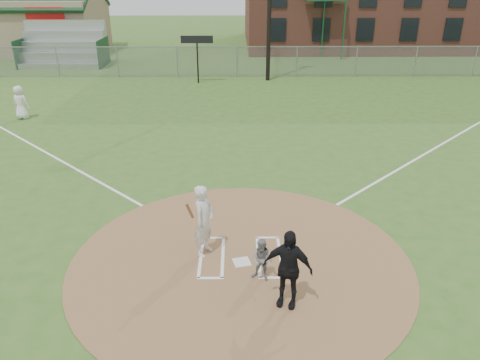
{
  "coord_description": "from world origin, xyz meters",
  "views": [
    {
      "loc": [
        -0.11,
        -9.77,
        6.57
      ],
      "look_at": [
        0.0,
        2.0,
        1.3
      ],
      "focal_mm": 35.0,
      "sensor_mm": 36.0,
      "label": 1
    }
  ],
  "objects_px": {
    "home_plate": "(242,262)",
    "umpire": "(288,268)",
    "catcher": "(262,260)",
    "batter_at_plate": "(204,221)",
    "ondeck_player": "(20,102)"
  },
  "relations": [
    {
      "from": "catcher",
      "to": "umpire",
      "type": "relative_size",
      "value": 0.58
    },
    {
      "from": "catcher",
      "to": "ondeck_player",
      "type": "xyz_separation_m",
      "value": [
        -10.95,
        13.11,
        0.26
      ]
    },
    {
      "from": "home_plate",
      "to": "catcher",
      "type": "xyz_separation_m",
      "value": [
        0.46,
        -0.66,
        0.51
      ]
    },
    {
      "from": "home_plate",
      "to": "batter_at_plate",
      "type": "distance_m",
      "value": 1.38
    },
    {
      "from": "home_plate",
      "to": "catcher",
      "type": "distance_m",
      "value": 0.95
    },
    {
      "from": "umpire",
      "to": "catcher",
      "type": "bearing_deg",
      "value": 137.0
    },
    {
      "from": "catcher",
      "to": "batter_at_plate",
      "type": "distance_m",
      "value": 1.83
    },
    {
      "from": "ondeck_player",
      "to": "catcher",
      "type": "bearing_deg",
      "value": 142.97
    },
    {
      "from": "umpire",
      "to": "batter_at_plate",
      "type": "xyz_separation_m",
      "value": [
        -1.86,
        1.99,
        0.04
      ]
    },
    {
      "from": "home_plate",
      "to": "umpire",
      "type": "bearing_deg",
      "value": -58.61
    },
    {
      "from": "ondeck_player",
      "to": "umpire",
      "type": "bearing_deg",
      "value": 142.36
    },
    {
      "from": "home_plate",
      "to": "batter_at_plate",
      "type": "bearing_deg",
      "value": 154.04
    },
    {
      "from": "catcher",
      "to": "batter_at_plate",
      "type": "relative_size",
      "value": 0.56
    },
    {
      "from": "home_plate",
      "to": "umpire",
      "type": "relative_size",
      "value": 0.22
    },
    {
      "from": "ondeck_player",
      "to": "batter_at_plate",
      "type": "height_order",
      "value": "batter_at_plate"
    }
  ]
}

